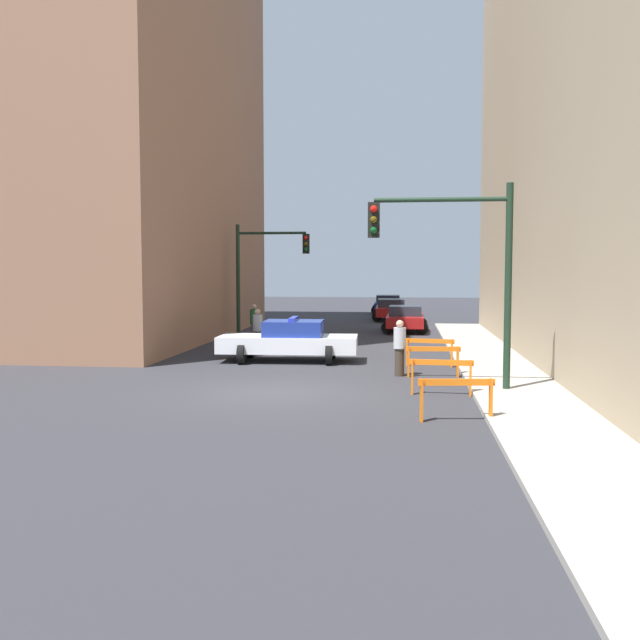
% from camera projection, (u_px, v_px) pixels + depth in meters
% --- Properties ---
extents(ground_plane, '(120.00, 120.00, 0.00)m').
position_uv_depth(ground_plane, '(275.00, 392.00, 18.30)').
color(ground_plane, '#2D2D33').
extents(sidewalk_right, '(2.40, 44.00, 0.12)m').
position_uv_depth(sidewalk_right, '(522.00, 395.00, 17.57)').
color(sidewalk_right, '#9E998E').
rests_on(sidewalk_right, ground_plane).
extents(building_corner_left, '(14.00, 20.00, 23.54)m').
position_uv_depth(building_corner_left, '(71.00, 81.00, 32.71)').
color(building_corner_left, '#93664C').
rests_on(building_corner_left, ground_plane).
extents(traffic_light_near, '(3.64, 0.35, 5.20)m').
position_uv_depth(traffic_light_near, '(462.00, 255.00, 18.05)').
color(traffic_light_near, black).
rests_on(traffic_light_near, sidewalk_right).
extents(traffic_light_far, '(3.44, 0.35, 5.20)m').
position_uv_depth(traffic_light_far, '(261.00, 264.00, 32.96)').
color(traffic_light_far, black).
rests_on(traffic_light_far, ground_plane).
extents(police_car, '(4.77, 2.48, 1.52)m').
position_uv_depth(police_car, '(289.00, 340.00, 24.32)').
color(police_car, white).
rests_on(police_car, ground_plane).
extents(parked_car_near, '(2.31, 4.32, 1.31)m').
position_uv_depth(parked_car_near, '(405.00, 318.00, 35.65)').
color(parked_car_near, maroon).
rests_on(parked_car_near, ground_plane).
extents(parked_car_mid, '(2.34, 4.34, 1.31)m').
position_uv_depth(parked_car_mid, '(391.00, 309.00, 43.42)').
color(parked_car_mid, maroon).
rests_on(parked_car_mid, ground_plane).
extents(parked_car_far, '(2.32, 4.33, 1.31)m').
position_uv_depth(parked_car_far, '(388.00, 304.00, 49.61)').
color(parked_car_far, navy).
rests_on(parked_car_far, ground_plane).
extents(pedestrian_crossing, '(0.49, 0.49, 1.66)m').
position_uv_depth(pedestrian_crossing, '(258.00, 330.00, 26.78)').
color(pedestrian_crossing, '#382D23').
rests_on(pedestrian_crossing, ground_plane).
extents(pedestrian_corner, '(0.51, 0.51, 1.66)m').
position_uv_depth(pedestrian_corner, '(254.00, 323.00, 30.24)').
color(pedestrian_corner, '#474C66').
rests_on(pedestrian_corner, ground_plane).
extents(pedestrian_sidewalk, '(0.38, 0.38, 1.66)m').
position_uv_depth(pedestrian_sidewalk, '(400.00, 347.00, 21.02)').
color(pedestrian_sidewalk, '#382D23').
rests_on(pedestrian_sidewalk, ground_plane).
extents(barrier_front, '(1.59, 0.34, 0.90)m').
position_uv_depth(barrier_front, '(456.00, 392.00, 14.77)').
color(barrier_front, orange).
rests_on(barrier_front, ground_plane).
extents(barrier_mid, '(1.60, 0.25, 0.90)m').
position_uv_depth(barrier_mid, '(441.00, 371.00, 17.84)').
color(barrier_mid, orange).
rests_on(barrier_mid, ground_plane).
extents(barrier_back, '(1.60, 0.29, 0.90)m').
position_uv_depth(barrier_back, '(433.00, 356.00, 20.82)').
color(barrier_back, orange).
rests_on(barrier_back, ground_plane).
extents(barrier_corner, '(1.58, 0.42, 0.90)m').
position_uv_depth(barrier_corner, '(429.00, 348.00, 23.09)').
color(barrier_corner, orange).
rests_on(barrier_corner, ground_plane).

